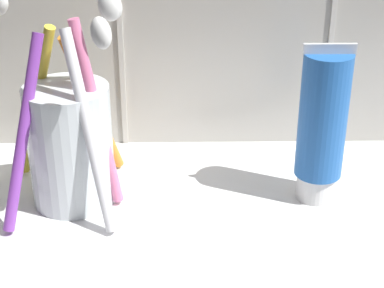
{
  "coord_description": "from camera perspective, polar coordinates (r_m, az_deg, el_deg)",
  "views": [
    {
      "loc": [
        -12.0,
        -40.64,
        31.29
      ],
      "look_at": [
        -11.3,
        2.61,
        9.19
      ],
      "focal_mm": 60.0,
      "sensor_mm": 36.0,
      "label": 1
    }
  ],
  "objects": [
    {
      "name": "toothpaste_tube",
      "position": [
        0.53,
        11.49,
        1.63
      ],
      "size": [
        4.15,
        3.95,
        13.77
      ],
      "color": "white",
      "rests_on": "sink_counter"
    },
    {
      "name": "sink_counter",
      "position": [
        0.52,
        12.75,
        -9.28
      ],
      "size": [
        78.85,
        35.2,
        2.0
      ],
      "primitive_type": "cube",
      "color": "white",
      "rests_on": "ground"
    },
    {
      "name": "toothbrush_cup",
      "position": [
        0.53,
        -10.81,
        0.54
      ],
      "size": [
        12.07,
        14.12,
        18.22
      ],
      "color": "silver",
      "rests_on": "sink_counter"
    }
  ]
}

